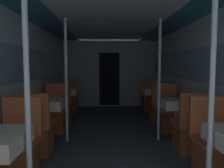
{
  "coord_description": "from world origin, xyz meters",
  "views": [
    {
      "loc": [
        -0.13,
        -1.25,
        1.3
      ],
      "look_at": [
        -0.02,
        2.29,
        1.0
      ],
      "focal_mm": 35.0,
      "sensor_mm": 36.0,
      "label": 1
    }
  ],
  "objects": [
    {
      "name": "support_pole_left_1",
      "position": [
        -0.79,
        2.45,
        1.05
      ],
      "size": [
        0.05,
        0.05,
        2.09
      ],
      "color": "silver",
      "rests_on": "ground_plane"
    },
    {
      "name": "chair_right_far_2",
      "position": [
        1.13,
        4.86,
        0.29
      ],
      "size": [
        0.45,
        0.45,
        0.93
      ],
      "rotation": [
        0.0,
        0.0,
        3.14
      ],
      "color": "brown",
      "rests_on": "ground_plane"
    },
    {
      "name": "support_pole_right_1",
      "position": [
        0.79,
        2.45,
        1.05
      ],
      "size": [
        0.05,
        0.05,
        2.09
      ],
      "color": "silver",
      "rests_on": "ground_plane"
    },
    {
      "name": "chair_right_far_1",
      "position": [
        1.13,
        3.01,
        0.29
      ],
      "size": [
        0.45,
        0.45,
        0.93
      ],
      "rotation": [
        0.0,
        0.0,
        3.14
      ],
      "color": "brown",
      "rests_on": "ground_plane"
    },
    {
      "name": "dining_table_right_2",
      "position": [
        1.13,
        4.3,
        0.6
      ],
      "size": [
        0.57,
        0.57,
        0.73
      ],
      "color": "#4C4C51",
      "rests_on": "ground_plane"
    },
    {
      "name": "dining_table_left_2",
      "position": [
        -1.13,
        4.3,
        0.6
      ],
      "size": [
        0.57,
        0.57,
        0.73
      ],
      "color": "#4C4C51",
      "rests_on": "ground_plane"
    },
    {
      "name": "bulkhead_far",
      "position": [
        0.0,
        5.71,
        1.04
      ],
      "size": [
        2.92,
        0.09,
        2.09
      ],
      "color": "gray",
      "rests_on": "ground_plane"
    },
    {
      "name": "ceiling_panel",
      "position": [
        0.0,
        2.73,
        2.14
      ],
      "size": [
        2.98,
        8.27,
        0.07
      ],
      "color": "silver",
      "rests_on": "wall_left"
    },
    {
      "name": "dining_table_left_1",
      "position": [
        -1.13,
        2.45,
        0.6
      ],
      "size": [
        0.57,
        0.57,
        0.73
      ],
      "color": "#4C4C51",
      "rests_on": "ground_plane"
    },
    {
      "name": "chair_right_far_0",
      "position": [
        1.13,
        1.17,
        0.29
      ],
      "size": [
        0.45,
        0.45,
        0.93
      ],
      "rotation": [
        0.0,
        0.0,
        3.14
      ],
      "color": "brown",
      "rests_on": "ground_plane"
    },
    {
      "name": "chair_right_near_2",
      "position": [
        1.13,
        3.74,
        0.29
      ],
      "size": [
        0.45,
        0.45,
        0.93
      ],
      "color": "brown",
      "rests_on": "ground_plane"
    },
    {
      "name": "wall_left",
      "position": [
        -1.49,
        2.73,
        1.08
      ],
      "size": [
        0.05,
        8.27,
        2.09
      ],
      "color": "silver",
      "rests_on": "ground_plane"
    },
    {
      "name": "wall_right",
      "position": [
        1.49,
        2.73,
        1.08
      ],
      "size": [
        0.05,
        8.27,
        2.09
      ],
      "color": "silver",
      "rests_on": "ground_plane"
    },
    {
      "name": "chair_left_far_2",
      "position": [
        -1.13,
        4.86,
        0.29
      ],
      "size": [
        0.45,
        0.45,
        0.93
      ],
      "rotation": [
        0.0,
        0.0,
        3.14
      ],
      "color": "brown",
      "rests_on": "ground_plane"
    },
    {
      "name": "chair_left_near_1",
      "position": [
        -1.13,
        1.89,
        0.29
      ],
      "size": [
        0.45,
        0.45,
        0.93
      ],
      "color": "brown",
      "rests_on": "ground_plane"
    },
    {
      "name": "chair_right_near_1",
      "position": [
        1.13,
        1.89,
        0.29
      ],
      "size": [
        0.45,
        0.45,
        0.93
      ],
      "color": "brown",
      "rests_on": "ground_plane"
    },
    {
      "name": "support_pole_left_0",
      "position": [
        -0.79,
        0.6,
        1.05
      ],
      "size": [
        0.05,
        0.05,
        2.09
      ],
      "color": "silver",
      "rests_on": "ground_plane"
    },
    {
      "name": "chair_left_near_2",
      "position": [
        -1.13,
        3.74,
        0.29
      ],
      "size": [
        0.45,
        0.45,
        0.93
      ],
      "color": "brown",
      "rests_on": "ground_plane"
    },
    {
      "name": "dining_table_right_1",
      "position": [
        1.13,
        2.45,
        0.6
      ],
      "size": [
        0.57,
        0.57,
        0.73
      ],
      "color": "#4C4C51",
      "rests_on": "ground_plane"
    },
    {
      "name": "support_pole_right_0",
      "position": [
        0.79,
        0.6,
        1.05
      ],
      "size": [
        0.05,
        0.05,
        2.09
      ],
      "color": "silver",
      "rests_on": "ground_plane"
    },
    {
      "name": "chair_left_far_0",
      "position": [
        -1.13,
        1.17,
        0.29
      ],
      "size": [
        0.45,
        0.45,
        0.93
      ],
      "rotation": [
        0.0,
        0.0,
        3.14
      ],
      "color": "brown",
      "rests_on": "ground_plane"
    },
    {
      "name": "chair_left_far_1",
      "position": [
        -1.13,
        3.01,
        0.29
      ],
      "size": [
        0.45,
        0.45,
        0.93
      ],
      "rotation": [
        0.0,
        0.0,
        3.14
      ],
      "color": "brown",
      "rests_on": "ground_plane"
    }
  ]
}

